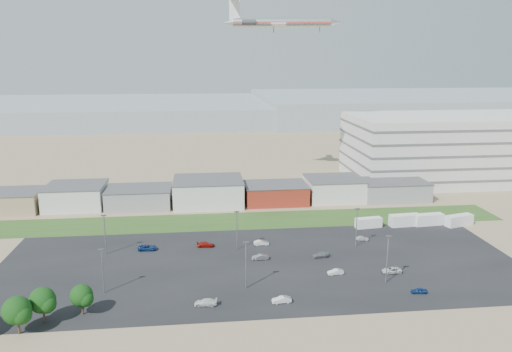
{
  "coord_description": "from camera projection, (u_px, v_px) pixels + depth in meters",
  "views": [
    {
      "loc": [
        -7.89,
        -86.43,
        46.32
      ],
      "look_at": [
        4.19,
        22.0,
        20.51
      ],
      "focal_mm": 35.0,
      "sensor_mm": 36.0,
      "label": 1
    }
  ],
  "objects": [
    {
      "name": "ground",
      "position": [
        247.0,
        307.0,
        95.1
      ],
      "size": [
        700.0,
        700.0,
        0.0
      ],
      "primitive_type": "plane",
      "color": "#978560",
      "rests_on": "ground"
    },
    {
      "name": "parking_lot",
      "position": [
        260.0,
        264.0,
        114.98
      ],
      "size": [
        120.0,
        50.0,
        0.01
      ],
      "primitive_type": "cube",
      "color": "black",
      "rests_on": "ground"
    },
    {
      "name": "grass_strip",
      "position": [
        230.0,
        221.0,
        145.39
      ],
      "size": [
        160.0,
        16.0,
        0.02
      ],
      "primitive_type": "cube",
      "color": "#31491B",
      "rests_on": "ground"
    },
    {
      "name": "hills_backdrop",
      "position": [
        260.0,
        111.0,
        403.03
      ],
      "size": [
        700.0,
        200.0,
        9.0
      ],
      "primitive_type": null,
      "color": "gray",
      "rests_on": "ground"
    },
    {
      "name": "building_row",
      "position": [
        174.0,
        193.0,
        161.02
      ],
      "size": [
        170.0,
        20.0,
        8.0
      ],
      "primitive_type": null,
      "color": "silver",
      "rests_on": "ground"
    },
    {
      "name": "parking_garage",
      "position": [
        454.0,
        147.0,
        193.8
      ],
      "size": [
        80.0,
        40.0,
        25.0
      ],
      "primitive_type": "cube",
      "color": "silver",
      "rests_on": "ground"
    },
    {
      "name": "box_trailer_a",
      "position": [
        368.0,
        223.0,
        139.75
      ],
      "size": [
        7.69,
        3.31,
        2.79
      ],
      "primitive_type": null,
      "rotation": [
        0.0,
        0.0,
        0.14
      ],
      "color": "silver",
      "rests_on": "ground"
    },
    {
      "name": "box_trailer_b",
      "position": [
        405.0,
        220.0,
        141.13
      ],
      "size": [
        8.95,
        3.45,
        3.28
      ],
      "primitive_type": null,
      "rotation": [
        0.0,
        0.0,
        0.08
      ],
      "color": "silver",
      "rests_on": "ground"
    },
    {
      "name": "box_trailer_c",
      "position": [
        429.0,
        219.0,
        141.9
      ],
      "size": [
        8.71,
        3.45,
        3.19
      ],
      "primitive_type": null,
      "rotation": [
        0.0,
        0.0,
        0.09
      ],
      "color": "silver",
      "rests_on": "ground"
    },
    {
      "name": "box_trailer_d",
      "position": [
        459.0,
        220.0,
        141.31
      ],
      "size": [
        8.63,
        4.67,
        3.09
      ],
      "primitive_type": null,
      "rotation": [
        0.0,
        0.0,
        0.27
      ],
      "color": "silver",
      "rests_on": "ground"
    },
    {
      "name": "tree_mid",
      "position": [
        17.0,
        313.0,
        85.07
      ],
      "size": [
        5.22,
        5.22,
        7.82
      ],
      "primitive_type": null,
      "color": "black",
      "rests_on": "ground"
    },
    {
      "name": "tree_right",
      "position": [
        43.0,
        303.0,
        88.99
      ],
      "size": [
        5.01,
        5.01,
        7.51
      ],
      "primitive_type": null,
      "color": "black",
      "rests_on": "ground"
    },
    {
      "name": "tree_near",
      "position": [
        82.0,
        298.0,
        91.74
      ],
      "size": [
        4.46,
        4.46,
        6.69
      ],
      "primitive_type": null,
      "color": "black",
      "rests_on": "ground"
    },
    {
      "name": "lightpole_front_l",
      "position": [
        103.0,
        271.0,
        100.0
      ],
      "size": [
        1.11,
        0.46,
        9.4
      ],
      "primitive_type": null,
      "color": "slate",
      "rests_on": "ground"
    },
    {
      "name": "lightpole_front_m",
      "position": [
        246.0,
        265.0,
        101.9
      ],
      "size": [
        1.19,
        0.5,
        10.15
      ],
      "primitive_type": null,
      "color": "slate",
      "rests_on": "ground"
    },
    {
      "name": "lightpole_front_r",
      "position": [
        387.0,
        259.0,
        104.4
      ],
      "size": [
        1.24,
        0.51,
        10.5
      ],
      "primitive_type": null,
      "color": "slate",
      "rests_on": "ground"
    },
    {
      "name": "lightpole_back_l",
      "position": [
        105.0,
        235.0,
        119.9
      ],
      "size": [
        1.16,
        0.49,
        9.9
      ],
      "primitive_type": null,
      "color": "slate",
      "rests_on": "ground"
    },
    {
      "name": "lightpole_back_m",
      "position": [
        237.0,
        231.0,
        122.73
      ],
      "size": [
        1.17,
        0.49,
        9.93
      ],
      "primitive_type": null,
      "color": "slate",
      "rests_on": "ground"
    },
    {
      "name": "lightpole_back_r",
      "position": [
        356.0,
        228.0,
        124.7
      ],
      "size": [
        1.18,
        0.49,
        10.03
      ],
      "primitive_type": null,
      "color": "slate",
      "rests_on": "ground"
    },
    {
      "name": "airliner",
      "position": [
        282.0,
        22.0,
        173.99
      ],
      "size": [
        45.77,
        34.95,
        12.29
      ],
      "primitive_type": null,
      "rotation": [
        0.0,
        0.0,
        -0.17
      ],
      "color": "silver"
    },
    {
      "name": "parked_car_0",
      "position": [
        392.0,
        270.0,
        110.26
      ],
      "size": [
        4.41,
        2.17,
        1.21
      ],
      "primitive_type": "imported",
      "rotation": [
        0.0,
        0.0,
        -1.53
      ],
      "color": "silver",
      "rests_on": "ground"
    },
    {
      "name": "parked_car_1",
      "position": [
        336.0,
        272.0,
        109.46
      ],
      "size": [
        3.71,
        1.67,
        1.18
      ],
      "primitive_type": "imported",
      "rotation": [
        0.0,
        0.0,
        -1.45
      ],
      "color": "silver",
      "rests_on": "ground"
    },
    {
      "name": "parked_car_2",
      "position": [
        419.0,
        291.0,
        100.77
      ],
      "size": [
        3.34,
        1.65,
        1.09
      ],
      "primitive_type": "imported",
      "rotation": [
        0.0,
        0.0,
        -1.69
      ],
      "color": "navy",
      "rests_on": "ground"
    },
    {
      "name": "parked_car_3",
      "position": [
        206.0,
        302.0,
        95.77
      ],
      "size": [
        4.54,
        2.23,
        1.27
      ],
      "primitive_type": "imported",
      "rotation": [
        0.0,
        0.0,
        -1.68
      ],
      "color": "silver",
      "rests_on": "ground"
    },
    {
      "name": "parked_car_6",
      "position": [
        206.0,
        244.0,
        125.49
      ],
      "size": [
        4.5,
        2.06,
        1.28
      ],
      "primitive_type": "imported",
      "rotation": [
        0.0,
        0.0,
        1.51
      ],
      "color": "maroon",
      "rests_on": "ground"
    },
    {
      "name": "parked_car_7",
      "position": [
        260.0,
        257.0,
        117.48
      ],
      "size": [
        4.0,
        1.57,
        1.3
      ],
      "primitive_type": "imported",
      "rotation": [
        0.0,
        0.0,
        -1.52
      ],
      "color": "#A5A5AA",
      "rests_on": "ground"
    },
    {
      "name": "parked_car_8",
      "position": [
        362.0,
        238.0,
        129.96
      ],
      "size": [
        3.6,
        1.81,
        1.18
      ],
      "primitive_type": "imported",
      "rotation": [
        0.0,
        0.0,
        1.45
      ],
      "color": "silver",
      "rests_on": "ground"
    },
    {
      "name": "parked_car_9",
      "position": [
        147.0,
        248.0,
        123.34
      ],
      "size": [
        4.73,
        2.29,
        1.3
      ],
      "primitive_type": "imported",
      "rotation": [
        0.0,
        0.0,
        1.54
      ],
      "color": "navy",
      "rests_on": "ground"
    },
    {
      "name": "parked_car_11",
      "position": [
        261.0,
        243.0,
        126.67
      ],
      "size": [
        3.87,
        1.41,
        1.27
      ],
      "primitive_type": "imported",
      "rotation": [
        0.0,
        0.0,
        1.59
      ],
      "color": "silver",
      "rests_on": "ground"
    },
    {
      "name": "parked_car_12",
      "position": [
        320.0,
        255.0,
        118.89
      ],
      "size": [
        4.18,
        2.08,
        1.17
      ],
      "primitive_type": "imported",
      "rotation": [
        0.0,
        0.0,
        -1.46
      ],
      "color": "#A5A5AA",
      "rests_on": "ground"
    },
    {
      "name": "parked_car_13",
      "position": [
        282.0,
        300.0,
        96.8
      ],
      "size": [
        3.87,
        1.56,
        1.25
      ],
      "primitive_type": "imported",
      "rotation": [
        0.0,
        0.0,
        -1.51
      ],
      "color": "silver",
      "rests_on": "ground"
    }
  ]
}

